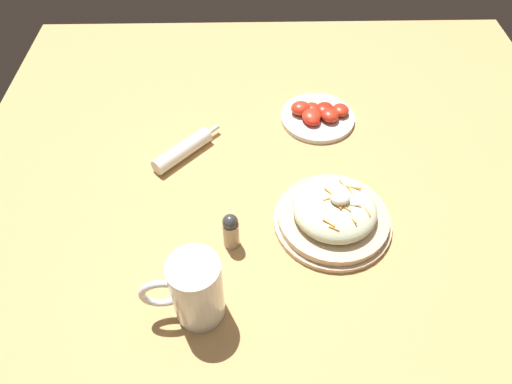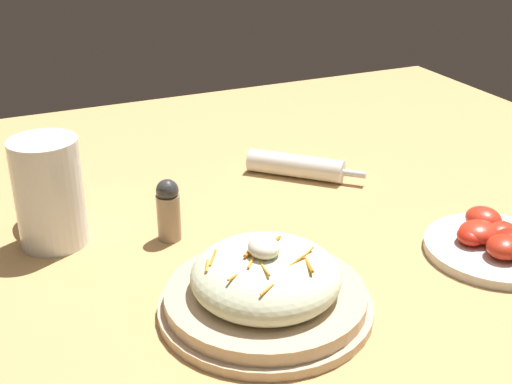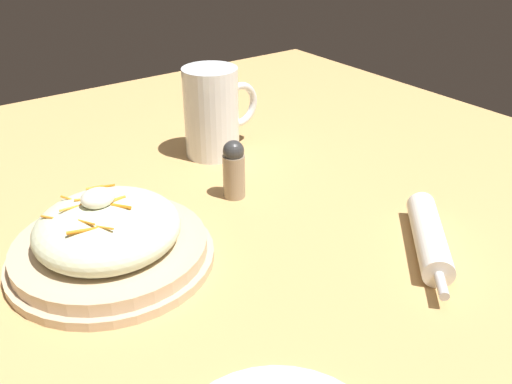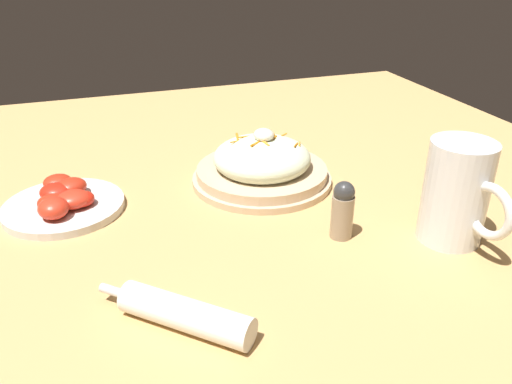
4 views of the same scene
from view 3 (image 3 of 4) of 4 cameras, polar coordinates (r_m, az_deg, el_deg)
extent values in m
plane|color=tan|center=(0.64, -4.29, -7.82)|extent=(1.43, 1.43, 0.00)
cylinder|color=#D1B28E|center=(0.66, -14.73, -6.55)|extent=(0.24, 0.24, 0.01)
cylinder|color=#D1B28E|center=(0.66, -14.88, -5.56)|extent=(0.22, 0.22, 0.02)
ellipsoid|color=beige|center=(0.64, -15.16, -3.66)|extent=(0.17, 0.16, 0.06)
cylinder|color=orange|center=(0.64, -17.52, -0.76)|extent=(0.02, 0.02, 0.01)
cylinder|color=orange|center=(0.64, -15.73, -0.55)|extent=(0.02, 0.03, 0.01)
cylinder|color=orange|center=(0.59, -15.58, -3.57)|extent=(0.01, 0.02, 0.01)
cylinder|color=orange|center=(0.69, -16.45, 0.45)|extent=(0.02, 0.01, 0.01)
cylinder|color=orange|center=(0.62, -13.88, -1.44)|extent=(0.02, 0.02, 0.00)
cylinder|color=orange|center=(0.66, -18.96, -0.64)|extent=(0.01, 0.02, 0.00)
cylinder|color=orange|center=(0.63, -14.14, -0.69)|extent=(0.02, 0.01, 0.01)
cylinder|color=orange|center=(0.68, -15.52, 0.56)|extent=(0.02, 0.02, 0.01)
cylinder|color=orange|center=(0.63, -18.62, -1.55)|extent=(0.03, 0.00, 0.00)
cylinder|color=orange|center=(0.64, -20.89, -2.46)|extent=(0.01, 0.02, 0.01)
cylinder|color=orange|center=(0.60, -17.24, -3.04)|extent=(0.01, 0.02, 0.01)
cylinder|color=orange|center=(0.59, -17.61, -3.87)|extent=(0.03, 0.01, 0.01)
ellipsoid|color=white|center=(0.62, -16.13, -0.60)|extent=(0.04, 0.03, 0.02)
cylinder|color=white|center=(0.88, -4.67, 8.24)|extent=(0.09, 0.09, 0.14)
cylinder|color=#B76B14|center=(0.89, -4.58, 6.02)|extent=(0.08, 0.08, 0.07)
cylinder|color=white|center=(0.88, -4.68, 8.43)|extent=(0.08, 0.08, 0.01)
torus|color=white|center=(0.91, -1.76, 9.07)|extent=(0.08, 0.02, 0.08)
cylinder|color=white|center=(0.69, 17.53, -4.39)|extent=(0.13, 0.14, 0.04)
cylinder|color=silver|center=(0.61, 18.74, -9.22)|extent=(0.03, 0.03, 0.01)
cylinder|color=gray|center=(0.76, -2.30, 1.65)|extent=(0.03, 0.03, 0.06)
sphere|color=#333333|center=(0.75, -2.35, 4.29)|extent=(0.03, 0.03, 0.03)
camera|label=1|loc=(1.19, -25.54, 44.84)|focal=32.45mm
camera|label=2|loc=(0.89, -67.68, 16.25)|focal=48.06mm
camera|label=4|loc=(0.96, 42.46, 22.27)|focal=36.09mm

